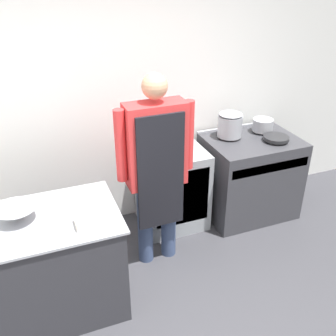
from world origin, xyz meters
TOP-DOWN VIEW (x-y plane):
  - wall_back at (0.00, 1.92)m, footprint 8.00×0.05m
  - prep_counter at (-1.07, 0.83)m, footprint 1.23×0.77m
  - stove at (1.20, 1.48)m, footprint 0.96×0.73m
  - fridge_unit at (0.32, 1.58)m, footprint 0.66×0.59m
  - person_cook at (-0.02, 1.10)m, footprint 0.69×0.24m
  - mixing_bowl at (-1.19, 0.87)m, footprint 0.31×0.31m
  - plastic_tub at (-0.73, 0.63)m, footprint 0.14×0.14m
  - stock_pot at (0.98, 1.61)m, footprint 0.25×0.25m
  - saute_pan at (1.39, 1.35)m, footprint 0.27×0.27m
  - sauce_pot at (1.39, 1.61)m, footprint 0.22×0.22m

SIDE VIEW (x-z plane):
  - fridge_unit at x=0.32m, z-range 0.00..0.87m
  - prep_counter at x=-1.07m, z-range 0.00..0.89m
  - stove at x=1.20m, z-range -0.01..0.91m
  - plastic_tub at x=-0.73m, z-range 0.89..0.95m
  - saute_pan at x=1.39m, z-range 0.92..0.95m
  - mixing_bowl at x=-1.19m, z-range 0.89..1.00m
  - sauce_pot at x=1.39m, z-range 0.92..1.05m
  - person_cook at x=-0.02m, z-range 0.14..1.95m
  - stock_pot at x=0.98m, z-range 0.92..1.19m
  - wall_back at x=0.00m, z-range 0.00..2.70m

